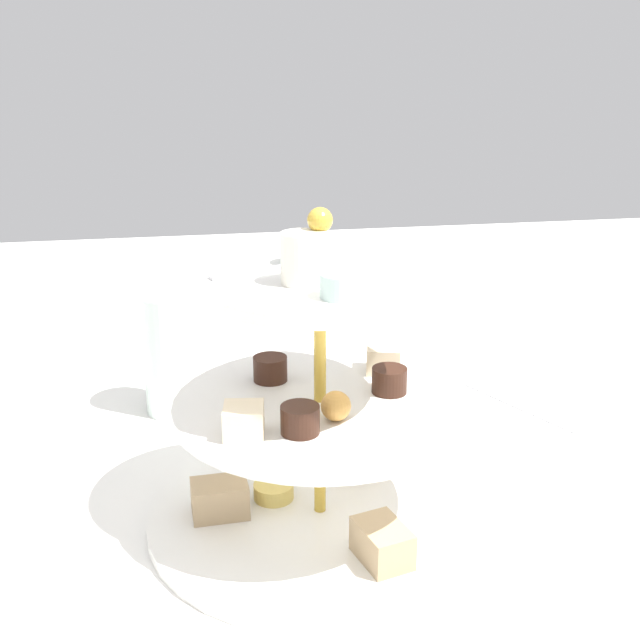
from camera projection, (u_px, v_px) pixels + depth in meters
ground_plane at (320, 519)px, 0.68m from camera, size 2.40×2.40×0.00m
tiered_serving_stand at (319, 431)px, 0.66m from camera, size 0.30×0.30×0.28m
water_glass_tall_right at (174, 353)px, 0.88m from camera, size 0.07×0.07×0.14m
butter_knife_left at (518, 404)px, 0.91m from camera, size 0.08×0.16×0.00m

